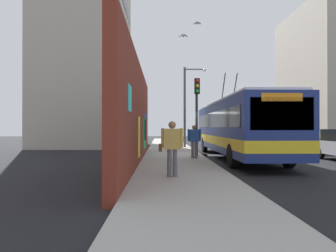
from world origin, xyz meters
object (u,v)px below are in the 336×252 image
parked_car_black (298,140)px  pedestrian_at_curb (194,139)px  parked_car_white (266,137)px  parked_car_dark_gray (246,135)px  traffic_light (197,103)px  street_lamp (187,101)px  city_bus (236,127)px  pedestrian_near_wall (172,144)px

parked_car_black → pedestrian_at_curb: bearing=125.1°
parked_car_white → pedestrian_at_curb: pedestrian_at_curb is taller
parked_car_black → parked_car_dark_gray: size_ratio=0.97×
pedestrian_at_curb → traffic_light: (1.37, -0.30, 1.86)m
pedestrian_at_curb → street_lamp: bearing=-2.7°
parked_car_black → parked_car_white: (6.14, -0.00, 0.00)m
parked_car_white → traffic_light: (-10.13, 7.35, 2.13)m
parked_car_dark_gray → traffic_light: traffic_light is taller
city_bus → pedestrian_at_curb: bearing=119.1°
parked_car_dark_gray → street_lamp: 12.27m
pedestrian_at_curb → street_lamp: (8.43, -0.40, 2.62)m
parked_car_black → pedestrian_at_curb: size_ratio=2.69×
parked_car_white → traffic_light: 12.70m
parked_car_dark_gray → pedestrian_at_curb: bearing=156.9°
parked_car_dark_gray → parked_car_white: bearing=180.0°
city_bus → parked_car_black: bearing=-52.4°
street_lamp → parked_car_white: bearing=-67.0°
city_bus → parked_car_dark_gray: size_ratio=2.70×
traffic_light → parked_car_black: bearing=-61.5°
parked_car_white → pedestrian_near_wall: (-17.09, 8.96, 0.32)m
city_bus → parked_car_white: bearing=-27.1°
pedestrian_at_curb → street_lamp: street_lamp is taller
pedestrian_near_wall → traffic_light: size_ratio=0.41×
pedestrian_at_curb → pedestrian_near_wall: size_ratio=0.96×
traffic_light → pedestrian_at_curb: bearing=167.8°
city_bus → pedestrian_at_curb: 2.86m
city_bus → parked_car_dark_gray: city_bus is taller
parked_car_white → traffic_light: bearing=144.0°
traffic_light → parked_car_dark_gray: bearing=-24.0°
parked_car_black → street_lamp: (3.06, 7.24, 2.90)m
parked_car_dark_gray → traffic_light: 18.22m
city_bus → parked_car_white: 11.44m
city_bus → street_lamp: 7.63m
pedestrian_near_wall → traffic_light: 7.36m
pedestrian_at_curb → pedestrian_near_wall: (-5.58, 1.31, 0.05)m
parked_car_dark_gray → pedestrian_near_wall: bearing=159.1°
parked_car_black → parked_car_white: 6.14m
street_lamp → parked_car_dark_gray: bearing=-37.4°
parked_car_dark_gray → street_lamp: (-9.47, 7.24, 2.89)m
parked_car_dark_gray → street_lamp: bearing=142.6°
city_bus → traffic_light: bearing=89.7°
parked_car_black → street_lamp: street_lamp is taller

